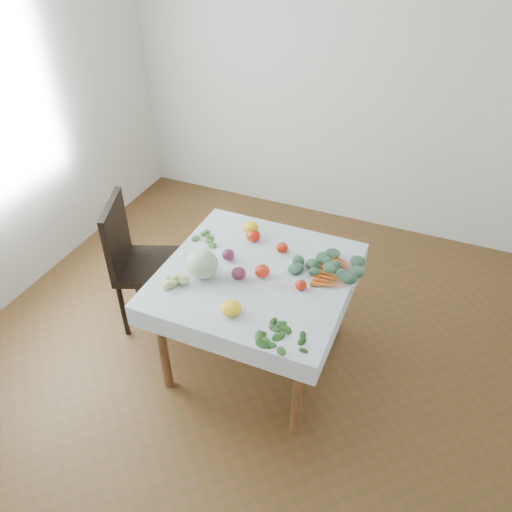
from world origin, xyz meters
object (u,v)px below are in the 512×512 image
Objects in this scene: cabbage at (202,264)px; carrot_bunch at (336,272)px; chair at (136,256)px; heirloom_back at (251,227)px; table at (256,286)px.

carrot_bunch is (0.73, 0.32, -0.07)m from cabbage.
chair is 1.40m from carrot_bunch.
heirloom_back is at bearing 81.64° from cabbage.
chair is at bearing 176.67° from table.
table is 0.46m from heirloom_back.
heirloom_back reaches higher than carrot_bunch.
chair is 5.21× the size of cabbage.
chair is 0.83m from heirloom_back.
chair is 9.27× the size of heirloom_back.
table is 2.69× the size of carrot_bunch.
table is 0.94m from chair.
table is 1.01× the size of chair.
chair is at bearing -155.11° from heirloom_back.
heirloom_back is (-0.21, 0.39, 0.14)m from table.
chair is (-0.93, 0.05, -0.09)m from table.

